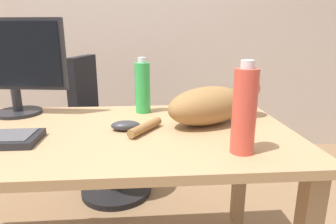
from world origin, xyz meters
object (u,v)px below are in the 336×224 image
Objects in this scene: monitor at (11,63)px; spray_bottle at (244,111)px; office_chair at (107,137)px; cat at (212,103)px; water_bottle at (143,87)px; computer_mouse at (126,126)px.

monitor reaches higher than spray_bottle.
monitor is at bearing -119.12° from office_chair.
cat is 0.34m from water_bottle.
monitor is 0.86× the size of cat.
cat is at bearing -13.03° from monitor.
office_chair is 0.75m from water_bottle.
cat is (0.84, -0.19, -0.15)m from monitor.
spray_bottle is at bearing -58.14° from water_bottle.
water_bottle is (0.26, -0.56, 0.43)m from office_chair.
monitor reaches higher than water_bottle.
office_chair is at bearing 118.22° from spray_bottle.
water_bottle reaches higher than cat.
office_chair is 0.90m from computer_mouse.
spray_bottle is at bearing -85.49° from cat.
monitor is 1.91× the size of water_bottle.
spray_bottle reaches higher than water_bottle.
monitor is 1.72× the size of spray_bottle.
office_chair is at bearing 103.41° from computer_mouse.
office_chair reaches higher than computer_mouse.
monitor is at bearing 166.97° from cat.
water_bottle reaches higher than computer_mouse.
cat is 2.22× the size of water_bottle.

